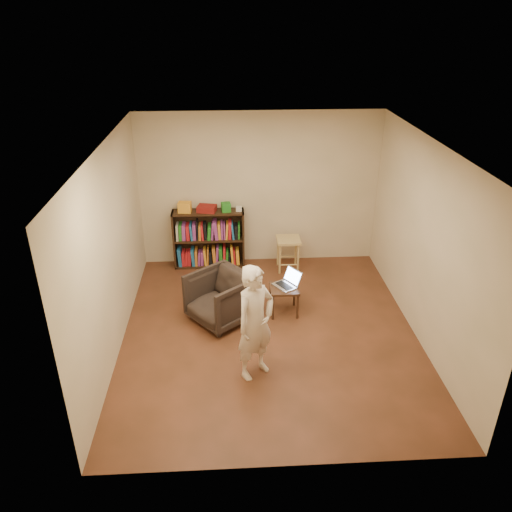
{
  "coord_description": "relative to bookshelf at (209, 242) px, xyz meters",
  "views": [
    {
      "loc": [
        -0.52,
        -5.68,
        4.04
      ],
      "look_at": [
        -0.17,
        0.35,
        1.01
      ],
      "focal_mm": 35.0,
      "sensor_mm": 36.0,
      "label": 1
    }
  ],
  "objects": [
    {
      "name": "box_green",
      "position": [
        0.31,
        -0.03,
        0.63
      ],
      "size": [
        0.17,
        0.17,
        0.15
      ],
      "primitive_type": "cube",
      "rotation": [
        0.0,
        0.0,
        0.14
      ],
      "color": "#21771F",
      "rests_on": "bookshelf"
    },
    {
      "name": "box_yellow",
      "position": [
        -0.37,
        -0.03,
        0.65
      ],
      "size": [
        0.22,
        0.17,
        0.17
      ],
      "primitive_type": "cube",
      "rotation": [
        0.0,
        0.0,
        -0.09
      ],
      "color": "gold",
      "rests_on": "bookshelf"
    },
    {
      "name": "wall_right",
      "position": [
        2.87,
        -2.09,
        0.86
      ],
      "size": [
        0.0,
        4.5,
        4.5
      ],
      "primitive_type": "plane",
      "rotation": [
        1.57,
        0.0,
        -1.57
      ],
      "color": "beige",
      "rests_on": "floor"
    },
    {
      "name": "bookshelf",
      "position": [
        0.0,
        0.0,
        0.0
      ],
      "size": [
        1.2,
        0.3,
        1.0
      ],
      "color": "black",
      "rests_on": "floor"
    },
    {
      "name": "wall_back",
      "position": [
        0.87,
        0.16,
        0.86
      ],
      "size": [
        4.0,
        0.0,
        4.0
      ],
      "primitive_type": "plane",
      "rotation": [
        1.57,
        0.0,
        0.0
      ],
      "color": "beige",
      "rests_on": "floor"
    },
    {
      "name": "red_cloth",
      "position": [
        -0.01,
        -0.02,
        0.61
      ],
      "size": [
        0.34,
        0.28,
        0.1
      ],
      "primitive_type": "cube",
      "rotation": [
        0.0,
        0.0,
        -0.22
      ],
      "color": "maroon",
      "rests_on": "bookshelf"
    },
    {
      "name": "wall_left",
      "position": [
        -1.13,
        -2.09,
        0.86
      ],
      "size": [
        0.0,
        4.5,
        4.5
      ],
      "primitive_type": "plane",
      "rotation": [
        1.57,
        0.0,
        1.57
      ],
      "color": "beige",
      "rests_on": "floor"
    },
    {
      "name": "side_table",
      "position": [
        1.12,
        -1.59,
        -0.09
      ],
      "size": [
        0.41,
        0.41,
        0.42
      ],
      "color": "black",
      "rests_on": "floor"
    },
    {
      "name": "armchair",
      "position": [
        0.2,
        -1.73,
        -0.08
      ],
      "size": [
        1.11,
        1.1,
        0.72
      ],
      "primitive_type": "imported",
      "rotation": [
        0.0,
        0.0,
        -0.88
      ],
      "color": "black",
      "rests_on": "floor"
    },
    {
      "name": "ceiling",
      "position": [
        0.87,
        -2.09,
        2.16
      ],
      "size": [
        4.5,
        4.5,
        0.0
      ],
      "primitive_type": "plane",
      "color": "silver",
      "rests_on": "wall_back"
    },
    {
      "name": "person",
      "position": [
        0.63,
        -2.92,
        0.29
      ],
      "size": [
        0.64,
        0.61,
        1.47
      ],
      "primitive_type": "imported",
      "rotation": [
        0.0,
        0.0,
        0.67
      ],
      "color": "beige",
      "rests_on": "floor"
    },
    {
      "name": "laptop",
      "position": [
        1.18,
        -1.53,
        0.03
      ],
      "size": [
        0.45,
        0.45,
        0.23
      ],
      "rotation": [
        0.0,
        0.0,
        -0.99
      ],
      "color": "silver",
      "rests_on": "side_table"
    },
    {
      "name": "box_white",
      "position": [
        0.52,
        -0.03,
        0.6
      ],
      "size": [
        0.1,
        0.1,
        0.07
      ],
      "primitive_type": "cube",
      "rotation": [
        0.0,
        0.0,
        -0.11
      ],
      "color": "beige",
      "rests_on": "bookshelf"
    },
    {
      "name": "stool",
      "position": [
        1.34,
        -0.24,
        0.02
      ],
      "size": [
        0.39,
        0.39,
        0.57
      ],
      "color": "tan",
      "rests_on": "floor"
    },
    {
      "name": "floor",
      "position": [
        0.87,
        -2.09,
        -0.44
      ],
      "size": [
        4.5,
        4.5,
        0.0
      ],
      "primitive_type": "plane",
      "color": "#402414",
      "rests_on": "ground"
    }
  ]
}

